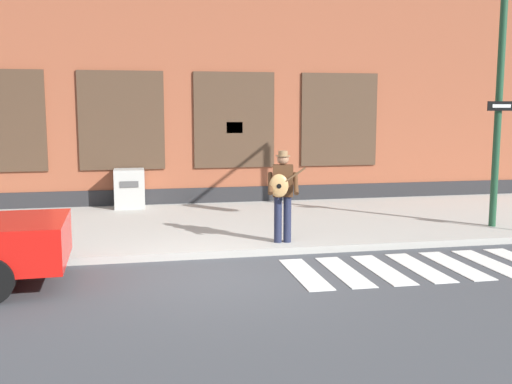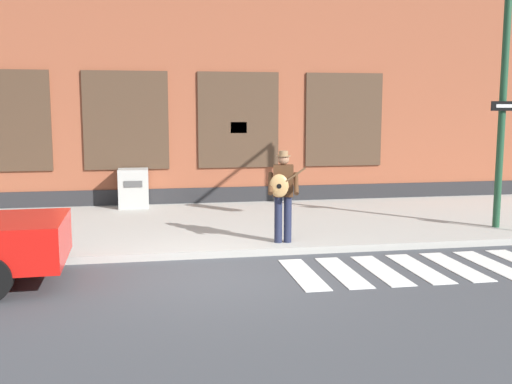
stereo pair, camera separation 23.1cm
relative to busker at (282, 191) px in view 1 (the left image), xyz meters
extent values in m
plane|color=#424449|center=(-1.55, -1.62, -1.14)|extent=(160.00, 160.00, 0.00)
cube|color=#ADAAA3|center=(-1.55, 2.35, -1.07)|extent=(28.00, 5.64, 0.13)
cube|color=brown|center=(-1.55, 7.17, 1.97)|extent=(28.00, 4.00, 6.21)
cube|color=#28282B|center=(-1.55, 5.15, -0.86)|extent=(28.00, 0.04, 0.55)
cube|color=#473323|center=(-6.01, 5.14, 1.24)|extent=(2.19, 0.06, 2.57)
cube|color=black|center=(-6.01, 5.13, 1.24)|extent=(2.07, 0.03, 2.45)
cube|color=#473323|center=(-3.04, 5.14, 1.24)|extent=(2.19, 0.06, 2.57)
cube|color=black|center=(-3.04, 5.13, 1.24)|extent=(2.07, 0.03, 2.45)
cube|color=#473323|center=(-0.06, 5.14, 1.24)|extent=(2.19, 0.06, 2.57)
cube|color=black|center=(-0.06, 5.13, 1.24)|extent=(2.07, 0.03, 2.45)
cube|color=#473323|center=(2.91, 5.14, 1.24)|extent=(2.19, 0.06, 2.57)
cube|color=black|center=(2.91, 5.13, 1.24)|extent=(2.07, 0.03, 2.45)
cube|color=yellow|center=(-0.06, 5.12, 1.04)|extent=(0.44, 0.02, 0.30)
cube|color=silver|center=(-0.05, -1.77, -1.13)|extent=(0.42, 1.90, 0.01)
cube|color=silver|center=(0.62, -1.77, -1.13)|extent=(0.42, 1.90, 0.01)
cube|color=silver|center=(1.29, -1.77, -1.13)|extent=(0.42, 1.90, 0.01)
cube|color=silver|center=(1.96, -1.77, -1.13)|extent=(0.42, 1.90, 0.01)
cube|color=silver|center=(2.63, -1.77, -1.13)|extent=(0.42, 1.90, 0.01)
cube|color=silver|center=(3.30, -1.77, -1.13)|extent=(0.42, 1.90, 0.01)
cube|color=silver|center=(-3.84, -0.86, -0.40)|extent=(0.07, 0.24, 0.12)
cube|color=silver|center=(-3.81, -2.00, -0.40)|extent=(0.07, 0.24, 0.12)
cylinder|color=black|center=(-4.78, -0.58, -0.81)|extent=(0.67, 0.26, 0.66)
cylinder|color=#1E233D|center=(0.11, 0.01, -0.56)|extent=(0.15, 0.15, 0.89)
cylinder|color=#1E233D|center=(-0.07, 0.03, -0.56)|extent=(0.15, 0.15, 0.89)
cube|color=#4C2D19|center=(0.02, 0.03, 0.19)|extent=(0.42, 0.29, 0.60)
sphere|color=#9E7051|center=(0.02, 0.03, 0.60)|extent=(0.22, 0.22, 0.22)
cylinder|color=olive|center=(0.02, 0.03, 0.66)|extent=(0.27, 0.27, 0.02)
cylinder|color=olive|center=(0.02, 0.03, 0.71)|extent=(0.18, 0.18, 0.09)
cylinder|color=#4C2D19|center=(0.23, -0.11, 0.15)|extent=(0.19, 0.52, 0.39)
cylinder|color=#4C2D19|center=(-0.24, -0.01, 0.15)|extent=(0.19, 0.52, 0.39)
ellipsoid|color=tan|center=(-0.10, -0.13, 0.11)|extent=(0.38, 0.19, 0.44)
cylinder|color=black|center=(-0.11, -0.18, 0.11)|extent=(0.09, 0.03, 0.09)
cylinder|color=brown|center=(0.15, -0.20, 0.29)|extent=(0.47, 0.13, 0.34)
cylinder|color=#1E472D|center=(4.89, 0.65, 1.45)|extent=(0.15, 0.15, 4.90)
cube|color=black|center=(4.88, 0.54, 1.60)|extent=(0.60, 0.09, 0.20)
cube|color=white|center=(4.88, 0.52, 1.60)|extent=(0.40, 0.05, 0.07)
cube|color=#ADADA8|center=(-2.88, 4.72, -0.50)|extent=(0.76, 0.67, 1.01)
cube|color=#4C4C4C|center=(-2.88, 4.37, -0.35)|extent=(0.46, 0.02, 0.16)
camera|label=1|loc=(-2.73, -10.91, 1.54)|focal=42.00mm
camera|label=2|loc=(-2.50, -10.95, 1.54)|focal=42.00mm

